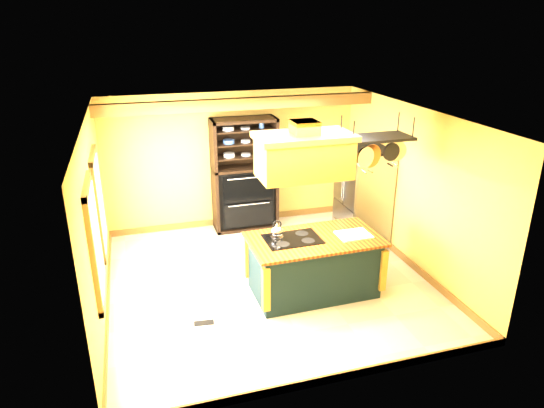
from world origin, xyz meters
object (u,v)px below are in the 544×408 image
kitchen_island (313,265)px  range_hood (304,154)px  pot_rack (375,145)px  refrigerator (363,198)px  hutch (244,186)px

kitchen_island → range_hood: (-0.20, -0.00, 1.77)m
pot_rack → refrigerator: 2.10m
kitchen_island → refrigerator: (1.51, 1.44, 0.41)m
pot_rack → hutch: size_ratio=0.50×
hutch → kitchen_island: bearing=-81.5°
pot_rack → refrigerator: size_ratio=0.62×
kitchen_island → range_hood: bearing=179.1°
range_hood → hutch: 3.10m
pot_rack → refrigerator: bearing=66.9°
range_hood → pot_rack: (1.10, 0.01, 0.05)m
kitchen_island → range_hood: range_hood is taller
kitchen_island → refrigerator: 2.13m
refrigerator → hutch: hutch is taller
refrigerator → range_hood: bearing=-140.0°
range_hood → hutch: range_hood is taller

